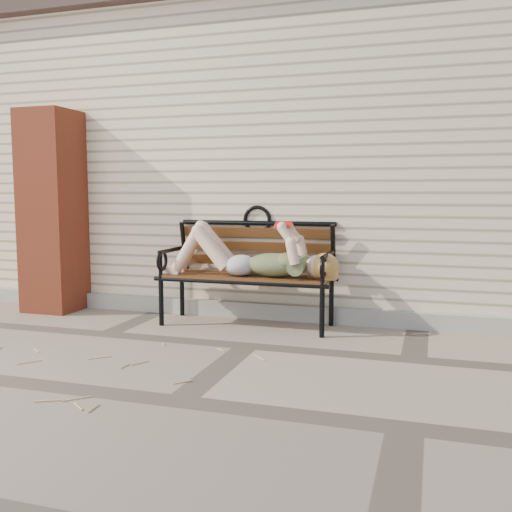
% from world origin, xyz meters
% --- Properties ---
extents(ground, '(80.00, 80.00, 0.00)m').
position_xyz_m(ground, '(0.00, 0.00, 0.00)').
color(ground, gray).
rests_on(ground, ground).
extents(house_wall, '(8.00, 4.00, 3.00)m').
position_xyz_m(house_wall, '(0.00, 3.00, 1.50)').
color(house_wall, beige).
rests_on(house_wall, ground).
extents(house_roof, '(8.30, 4.30, 0.30)m').
position_xyz_m(house_roof, '(0.00, 3.00, 3.15)').
color(house_roof, '#463532').
rests_on(house_roof, house_wall).
extents(foundation_strip, '(8.00, 0.10, 0.15)m').
position_xyz_m(foundation_strip, '(0.00, 0.97, 0.07)').
color(foundation_strip, '#9B978C').
rests_on(foundation_strip, ground).
extents(brick_pillar, '(0.50, 0.50, 2.00)m').
position_xyz_m(brick_pillar, '(-2.30, 0.75, 1.00)').
color(brick_pillar, '#A13E24').
rests_on(brick_pillar, ground).
extents(garden_bench, '(1.66, 0.66, 1.07)m').
position_xyz_m(garden_bench, '(-0.23, 0.76, 0.60)').
color(garden_bench, black).
rests_on(garden_bench, ground).
extents(reading_woman, '(1.56, 0.35, 0.49)m').
position_xyz_m(reading_woman, '(-0.21, 0.63, 0.64)').
color(reading_woman, '#0B354D').
rests_on(reading_woman, ground).
extents(straw_scatter, '(2.76, 1.69, 0.01)m').
position_xyz_m(straw_scatter, '(-1.39, -0.88, 0.01)').
color(straw_scatter, tan).
rests_on(straw_scatter, ground).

